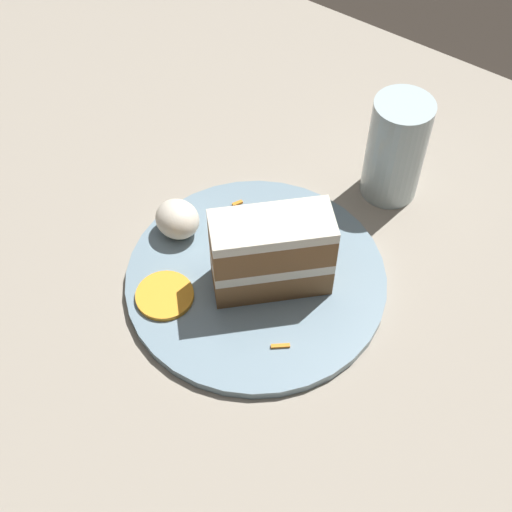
% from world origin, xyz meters
% --- Properties ---
extents(ground_plane, '(6.00, 6.00, 0.00)m').
position_xyz_m(ground_plane, '(0.00, 0.00, 0.00)').
color(ground_plane, black).
rests_on(ground_plane, ground).
extents(dining_table, '(1.36, 1.08, 0.03)m').
position_xyz_m(dining_table, '(0.00, 0.00, 0.02)').
color(dining_table, gray).
rests_on(dining_table, ground).
extents(plate, '(0.28, 0.28, 0.01)m').
position_xyz_m(plate, '(-0.05, -0.06, 0.04)').
color(plate, gray).
rests_on(plate, dining_table).
extents(cake_slice, '(0.12, 0.12, 0.10)m').
position_xyz_m(cake_slice, '(-0.07, -0.06, 0.09)').
color(cake_slice, brown).
rests_on(cake_slice, plate).
extents(cream_dollop, '(0.05, 0.05, 0.04)m').
position_xyz_m(cream_dollop, '(0.06, -0.06, 0.06)').
color(cream_dollop, silver).
rests_on(cream_dollop, plate).
extents(orange_garnish, '(0.06, 0.06, 0.01)m').
position_xyz_m(orange_garnish, '(0.01, 0.02, 0.05)').
color(orange_garnish, orange).
rests_on(orange_garnish, plate).
extents(carrot_shreds_scatter, '(0.16, 0.17, 0.00)m').
position_xyz_m(carrot_shreds_scatter, '(-0.06, -0.12, 0.04)').
color(carrot_shreds_scatter, orange).
rests_on(carrot_shreds_scatter, plate).
extents(drinking_glass, '(0.07, 0.07, 0.13)m').
position_xyz_m(drinking_glass, '(-0.10, -0.26, 0.09)').
color(drinking_glass, silver).
rests_on(drinking_glass, dining_table).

